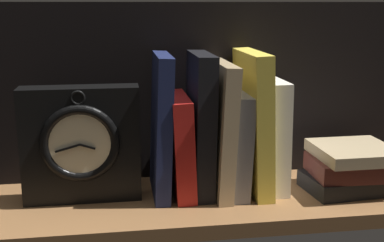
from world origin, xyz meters
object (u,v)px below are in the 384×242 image
object	(u,v)px
framed_clock	(81,144)
book_gray_chess	(235,141)
book_yellow_seinlanguage	(253,122)
book_white_catcher	(271,134)
book_red_requiem	(180,145)
book_navy_bierce	(161,126)
book_tan_shortstories	(219,128)
book_stack_side	(354,168)
book_black_skeptic	(200,124)

from	to	relation	value
framed_clock	book_gray_chess	bearing A→B (deg)	3.00
book_yellow_seinlanguage	book_white_catcher	world-z (taller)	book_yellow_seinlanguage
book_red_requiem	book_navy_bierce	bearing A→B (deg)	180.00
book_navy_bierce	book_yellow_seinlanguage	bearing A→B (deg)	0.00
book_navy_bierce	book_tan_shortstories	world-z (taller)	book_navy_bierce
framed_clock	book_stack_side	distance (cm)	47.96
framed_clock	book_black_skeptic	bearing A→B (deg)	3.91
framed_clock	book_red_requiem	bearing A→B (deg)	4.75
book_black_skeptic	book_tan_shortstories	world-z (taller)	book_black_skeptic
book_black_skeptic	framed_clock	bearing A→B (deg)	-176.09
framed_clock	book_stack_side	size ratio (longest dim) A/B	1.04
book_black_skeptic	book_red_requiem	bearing A→B (deg)	180.00
book_navy_bierce	book_tan_shortstories	xyz separation A→B (cm)	(10.06, 0.00, -0.77)
book_yellow_seinlanguage	book_white_catcher	xyz separation A→B (cm)	(3.49, 0.00, -2.45)
book_white_catcher	book_stack_side	bearing A→B (deg)	-15.61
book_navy_bierce	framed_clock	size ratio (longest dim) A/B	1.25
book_navy_bierce	book_red_requiem	world-z (taller)	book_navy_bierce
book_gray_chess	book_black_skeptic	bearing A→B (deg)	180.00
book_yellow_seinlanguage	book_stack_side	bearing A→B (deg)	-12.66
book_navy_bierce	book_gray_chess	size ratio (longest dim) A/B	1.37
book_gray_chess	framed_clock	bearing A→B (deg)	-177.00
book_gray_chess	framed_clock	distance (cm)	26.59
book_white_catcher	framed_clock	distance (cm)	33.26
book_tan_shortstories	book_yellow_seinlanguage	distance (cm)	6.22
book_navy_bierce	book_yellow_seinlanguage	world-z (taller)	book_yellow_seinlanguage
book_gray_chess	book_stack_side	world-z (taller)	book_gray_chess
book_red_requiem	book_stack_side	distance (cm)	31.38
book_black_skeptic	book_tan_shortstories	xyz separation A→B (cm)	(3.22, 0.00, -0.80)
book_navy_bierce	book_white_catcher	bearing A→B (deg)	0.00
book_red_requiem	book_tan_shortstories	xyz separation A→B (cm)	(6.83, 0.00, 2.79)
book_red_requiem	book_black_skeptic	size ratio (longest dim) A/B	0.71
book_tan_shortstories	book_stack_side	world-z (taller)	book_tan_shortstories
book_tan_shortstories	book_stack_side	bearing A→B (deg)	-9.47
book_navy_bierce	book_yellow_seinlanguage	distance (cm)	16.23
book_gray_chess	framed_clock	xyz separation A→B (cm)	(-26.54, -1.39, 0.96)
book_black_skeptic	book_stack_side	bearing A→B (deg)	-8.37
book_tan_shortstories	book_yellow_seinlanguage	xyz separation A→B (cm)	(6.16, 0.00, 0.89)
book_tan_shortstories	book_stack_side	distance (cm)	25.39
book_tan_shortstories	book_white_catcher	xyz separation A→B (cm)	(9.65, 0.00, -1.56)
book_red_requiem	book_tan_shortstories	world-z (taller)	book_tan_shortstories
book_stack_side	book_navy_bierce	bearing A→B (deg)	173.30
book_black_skeptic	framed_clock	size ratio (longest dim) A/B	1.26
book_navy_bierce	book_stack_side	bearing A→B (deg)	-6.70
book_black_skeptic	book_white_catcher	world-z (taller)	book_black_skeptic
book_white_catcher	book_stack_side	world-z (taller)	book_white_catcher
book_red_requiem	book_tan_shortstories	distance (cm)	7.38
framed_clock	book_white_catcher	bearing A→B (deg)	2.40
book_yellow_seinlanguage	framed_clock	bearing A→B (deg)	-177.32
book_gray_chess	book_yellow_seinlanguage	size ratio (longest dim) A/B	0.72
book_tan_shortstories	framed_clock	world-z (taller)	book_tan_shortstories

